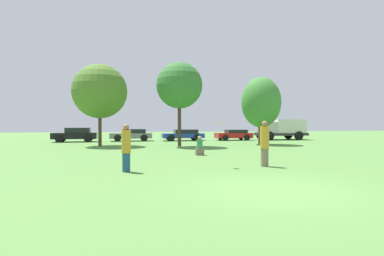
# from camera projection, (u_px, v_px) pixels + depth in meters

# --- Properties ---
(ground_plane) EXTENTS (120.00, 120.00, 0.00)m
(ground_plane) POSITION_uv_depth(u_px,v_px,m) (274.00, 190.00, 8.39)
(ground_plane) COLOR #54843D
(person_thrower) EXTENTS (0.34, 0.34, 1.77)m
(person_thrower) POSITION_uv_depth(u_px,v_px,m) (126.00, 148.00, 11.52)
(person_thrower) COLOR navy
(person_thrower) RESTS_ON ground
(person_catcher) EXTENTS (0.37, 0.37, 1.91)m
(person_catcher) POSITION_uv_depth(u_px,v_px,m) (265.00, 143.00, 12.98)
(person_catcher) COLOR #726651
(person_catcher) RESTS_ON ground
(frisbee) EXTENTS (0.26, 0.26, 0.11)m
(frisbee) POSITION_uv_depth(u_px,v_px,m) (219.00, 123.00, 12.79)
(frisbee) COLOR yellow
(bystander_sitting) EXTENTS (0.45, 0.38, 1.10)m
(bystander_sitting) POSITION_uv_depth(u_px,v_px,m) (200.00, 147.00, 17.63)
(bystander_sitting) COLOR #726651
(bystander_sitting) RESTS_ON ground
(tree_0) EXTENTS (4.33, 4.33, 6.54)m
(tree_0) POSITION_uv_depth(u_px,v_px,m) (100.00, 91.00, 24.74)
(tree_0) COLOR #473323
(tree_0) RESTS_ON ground
(tree_1) EXTENTS (3.61, 3.61, 6.59)m
(tree_1) POSITION_uv_depth(u_px,v_px,m) (179.00, 86.00, 24.23)
(tree_1) COLOR #473323
(tree_1) RESTS_ON ground
(tree_2) EXTENTS (3.38, 3.38, 5.80)m
(tree_2) POSITION_uv_depth(u_px,v_px,m) (261.00, 103.00, 26.67)
(tree_2) COLOR brown
(tree_2) RESTS_ON ground
(parked_car_black) EXTENTS (4.20, 2.02, 1.39)m
(parked_car_black) POSITION_uv_depth(u_px,v_px,m) (76.00, 134.00, 30.43)
(parked_car_black) COLOR black
(parked_car_black) RESTS_ON ground
(parked_car_grey) EXTENTS (4.26, 1.92, 1.23)m
(parked_car_grey) POSITION_uv_depth(u_px,v_px,m) (132.00, 135.00, 31.92)
(parked_car_grey) COLOR slate
(parked_car_grey) RESTS_ON ground
(parked_car_blue) EXTENTS (4.38, 1.95, 1.18)m
(parked_car_blue) POSITION_uv_depth(u_px,v_px,m) (184.00, 135.00, 32.58)
(parked_car_blue) COLOR #1E389E
(parked_car_blue) RESTS_ON ground
(parked_car_red) EXTENTS (3.88, 2.02, 1.14)m
(parked_car_red) POSITION_uv_depth(u_px,v_px,m) (234.00, 135.00, 33.49)
(parked_car_red) COLOR red
(parked_car_red) RESTS_ON ground
(delivery_truck_silver) EXTENTS (5.59, 2.64, 2.25)m
(delivery_truck_silver) POSITION_uv_depth(u_px,v_px,m) (281.00, 128.00, 34.68)
(delivery_truck_silver) COLOR #2D2D33
(delivery_truck_silver) RESTS_ON ground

